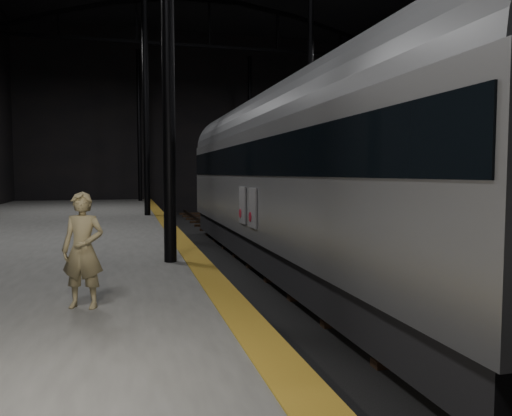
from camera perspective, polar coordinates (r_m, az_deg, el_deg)
name	(u,v)px	position (r m, az deg, el deg)	size (l,w,h in m)	color
ground	(285,266)	(15.46, 3.29, -6.64)	(44.00, 44.00, 0.00)	black
platform_left	(20,261)	(14.93, -25.41, -5.46)	(9.00, 43.80, 1.00)	#4F4F4C
platform_right	(492,242)	(19.04, 25.37, -3.49)	(9.00, 43.80, 1.00)	#4F4F4C
tactile_strip	(178,237)	(14.65, -8.90, -3.29)	(0.50, 43.80, 0.01)	#96671B
track	(285,264)	(15.45, 3.29, -6.39)	(2.40, 43.00, 0.24)	#3F3328
train	(294,169)	(14.41, 4.36, 4.46)	(2.98, 19.93, 5.33)	#95979D
woman	(83,250)	(7.25, -19.16, -4.58)	(0.58, 0.38, 1.60)	#8F8158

